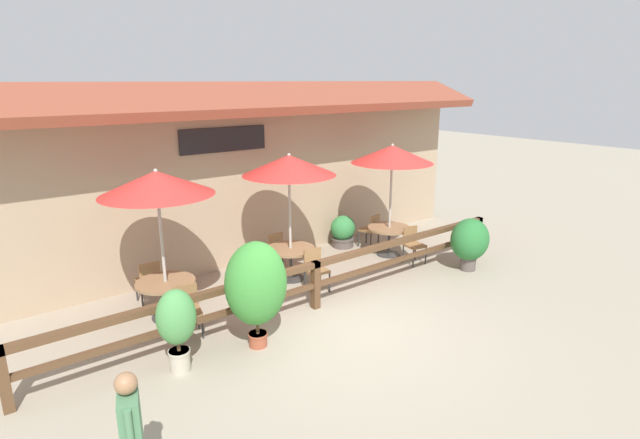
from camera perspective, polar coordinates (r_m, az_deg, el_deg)
The scene contains 20 objects.
ground_plane at distance 9.09m, azimuth 3.59°, elevation -12.30°, with size 60.00×60.00×0.00m, color #9E937F.
building_facade at distance 11.62m, azimuth -9.72°, elevation 5.06°, with size 14.28×1.49×4.23m.
patio_railing at distance 9.54m, azimuth -0.52°, elevation -6.28°, with size 10.40×0.14×0.95m.
patio_umbrella_near at distance 9.06m, azimuth -18.18°, elevation 3.97°, with size 1.98×1.98×2.80m.
dining_table_near at distance 9.63m, azimuth -17.19°, elevation -7.53°, with size 1.08×1.08×0.72m.
chair_near_streetside at distance 8.97m, azimuth -14.90°, elevation -9.71°, with size 0.51×0.51×0.88m.
chair_near_wallside at distance 10.37m, azimuth -18.98°, elevation -6.50°, with size 0.44×0.44×0.88m.
patio_umbrella_middle at distance 10.47m, azimuth -3.56°, elevation 6.21°, with size 1.98×1.98×2.80m.
dining_table_middle at distance 10.96m, azimuth -3.38°, elevation -3.96°, with size 1.08×1.08×0.72m.
chair_middle_streetside at distance 10.42m, azimuth -0.52°, elevation -5.50°, with size 0.47×0.47×0.88m.
chair_middle_wallside at distance 11.65m, azimuth -5.43°, elevation -3.24°, with size 0.45×0.45×0.88m.
patio_umbrella_far at distance 12.15m, azimuth 8.26°, elevation 7.39°, with size 1.98×1.98×2.80m.
dining_table_far at distance 12.57m, azimuth 7.91°, elevation -1.49°, with size 1.08×1.08×0.72m.
chair_far_streetside at distance 12.16m, azimuth 10.60°, elevation -2.64°, with size 0.48×0.48×0.88m.
chair_far_wallside at distance 13.16m, azimuth 5.84°, elevation -1.03°, with size 0.51×0.51×0.88m.
potted_plant_tall_tropical at distance 7.81m, azimuth -16.07°, elevation -11.22°, with size 0.59×0.53×1.33m.
potted_plant_corner_fern at distance 8.13m, azimuth -7.33°, elevation -7.38°, with size 1.02×0.92×1.81m.
potted_plant_small_flowering at distance 11.94m, azimuth 16.74°, elevation -2.35°, with size 0.92×0.83×1.23m.
potted_plant_broad_leaf at distance 13.13m, azimuth 2.64°, elevation -1.35°, with size 0.67×0.60×0.84m.
pedestrian at distance 5.56m, azimuth -20.82°, elevation -21.07°, with size 0.32×0.54×1.59m.
Camera 1 is at (-5.34, -6.00, 4.26)m, focal length 28.00 mm.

